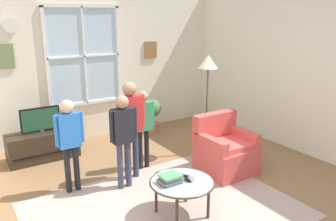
{
  "coord_description": "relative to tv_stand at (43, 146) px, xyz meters",
  "views": [
    {
      "loc": [
        -2.13,
        -3.08,
        2.34
      ],
      "look_at": [
        0.15,
        0.42,
        1.16
      ],
      "focal_mm": 36.66,
      "sensor_mm": 36.0,
      "label": 1
    }
  ],
  "objects": [
    {
      "name": "floor_lamp",
      "position": [
        2.43,
        -1.27,
        1.19
      ],
      "size": [
        0.32,
        0.32,
        1.7
      ],
      "color": "black",
      "rests_on": "ground_plane"
    },
    {
      "name": "side_wall_right",
      "position": [
        3.91,
        -2.51,
        1.21
      ],
      "size": [
        0.12,
        6.23,
        2.89
      ],
      "color": "silver",
      "rests_on": "ground_plane"
    },
    {
      "name": "person_red_shirt",
      "position": [
        0.92,
        -1.41,
        0.67
      ],
      "size": [
        0.43,
        0.2,
        1.44
      ],
      "color": "#333851",
      "rests_on": "ground_plane"
    },
    {
      "name": "armchair",
      "position": [
        2.22,
        -1.99,
        0.09
      ],
      "size": [
        0.76,
        0.74,
        0.87
      ],
      "color": "#D14C47",
      "rests_on": "ground_plane"
    },
    {
      "name": "remote_near_cup",
      "position": [
        1.03,
        -2.63,
        0.22
      ],
      "size": [
        0.07,
        0.15,
        0.02
      ],
      "primitive_type": "cube",
      "rotation": [
        0.0,
        0.0,
        0.25
      ],
      "color": "black",
      "rests_on": "coffee_table"
    },
    {
      "name": "potted_plant_by_window",
      "position": [
        2.21,
        0.17,
        0.17
      ],
      "size": [
        0.35,
        0.35,
        0.68
      ],
      "color": "#9E6B4C",
      "rests_on": "ground_plane"
    },
    {
      "name": "ground_plane",
      "position": [
        0.97,
        -2.51,
        -0.24
      ],
      "size": [
        6.34,
        6.83,
        0.02
      ],
      "primitive_type": "cube",
      "color": "olive"
    },
    {
      "name": "television",
      "position": [
        0.0,
        -0.0,
        0.45
      ],
      "size": [
        0.62,
        0.08,
        0.42
      ],
      "color": "#4C4C4C",
      "rests_on": "tv_stand"
    },
    {
      "name": "person_black_shirt",
      "position": [
        0.7,
        -1.62,
        0.59
      ],
      "size": [
        0.4,
        0.18,
        1.32
      ],
      "color": "#333851",
      "rests_on": "ground_plane"
    },
    {
      "name": "coffee_table",
      "position": [
        0.97,
        -2.63,
        0.18
      ],
      "size": [
        0.78,
        0.78,
        0.45
      ],
      "color": "#99B2B7",
      "rests_on": "ground_plane"
    },
    {
      "name": "tv_stand",
      "position": [
        0.0,
        0.0,
        0.0
      ],
      "size": [
        1.12,
        0.47,
        0.47
      ],
      "color": "#2D2319",
      "rests_on": "ground_plane"
    },
    {
      "name": "person_blue_shirt",
      "position": [
        0.07,
        -1.34,
        0.57
      ],
      "size": [
        0.39,
        0.18,
        1.29
      ],
      "color": "black",
      "rests_on": "ground_plane"
    },
    {
      "name": "book_stack",
      "position": [
        0.84,
        -2.58,
        0.26
      ],
      "size": [
        0.28,
        0.19,
        0.1
      ],
      "color": "#3D6373",
      "rests_on": "coffee_table"
    },
    {
      "name": "person_green_shirt",
      "position": [
        1.23,
        -1.21,
        0.54
      ],
      "size": [
        0.37,
        0.17,
        1.24
      ],
      "color": "black",
      "rests_on": "ground_plane"
    },
    {
      "name": "remote_near_books",
      "position": [
        1.05,
        -2.52,
        0.22
      ],
      "size": [
        0.11,
        0.14,
        0.02
      ],
      "primitive_type": "cube",
      "rotation": [
        0.0,
        0.0,
        0.59
      ],
      "color": "black",
      "rests_on": "coffee_table"
    },
    {
      "name": "area_rug",
      "position": [
        0.85,
        -2.42,
        -0.23
      ],
      "size": [
        3.14,
        2.36,
        0.01
      ],
      "primitive_type": "cube",
      "color": "tan",
      "rests_on": "ground_plane"
    },
    {
      "name": "back_wall",
      "position": [
        0.97,
        0.66,
        1.22
      ],
      "size": [
        5.74,
        0.17,
        2.89
      ],
      "color": "silver",
      "rests_on": "ground_plane"
    },
    {
      "name": "cup",
      "position": [
        1.08,
        -2.68,
        0.26
      ],
      "size": [
        0.08,
        0.08,
        0.09
      ],
      "primitive_type": "cylinder",
      "color": "white",
      "rests_on": "coffee_table"
    }
  ]
}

